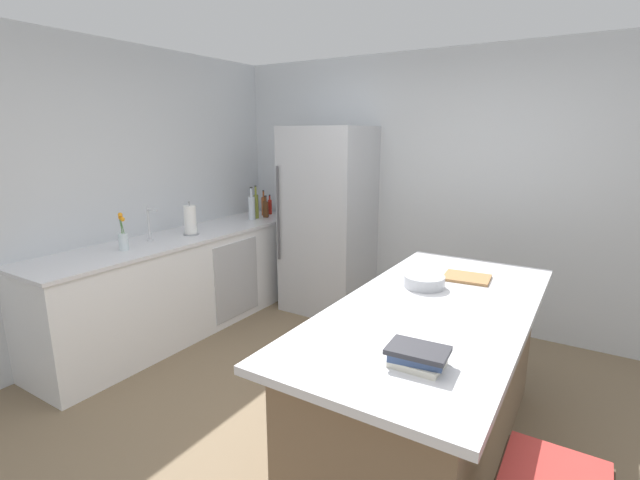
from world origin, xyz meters
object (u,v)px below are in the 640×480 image
kitchen_island (430,380)px  vinegar_bottle (264,206)px  refrigerator (328,221)px  soda_bottle (252,207)px  hot_sauce_bottle (270,206)px  flower_vase (123,238)px  olive_oil_bottle (256,206)px  cookbook_stack (418,356)px  mixing_bowl (424,281)px  syrup_bottle (266,209)px  paper_towel_roll (190,221)px  sink_faucet (150,223)px  cutting_board (467,278)px

kitchen_island → vinegar_bottle: 3.12m
kitchen_island → refrigerator: size_ratio=1.13×
soda_bottle → hot_sauce_bottle: bearing=96.6°
flower_vase → olive_oil_bottle: olive_oil_bottle is taller
cookbook_stack → hot_sauce_bottle: bearing=137.5°
mixing_bowl → syrup_bottle: bearing=149.9°
paper_towel_roll → syrup_bottle: size_ratio=1.28×
kitchen_island → refrigerator: refrigerator is taller
cookbook_stack → olive_oil_bottle: bearing=140.7°
kitchen_island → flower_vase: 2.58m
paper_towel_roll → olive_oil_bottle: olive_oil_bottle is taller
flower_vase → soda_bottle: 1.57m
sink_faucet → soda_bottle: size_ratio=0.84×
olive_oil_bottle → refrigerator: bearing=8.9°
cutting_board → syrup_bottle: bearing=157.4°
vinegar_bottle → cookbook_stack: size_ratio=1.14×
refrigerator → flower_vase: (-0.85, -1.79, 0.07)m
refrigerator → olive_oil_bottle: bearing=-171.1°
olive_oil_bottle → cookbook_stack: 3.45m
paper_towel_roll → cutting_board: 2.53m
kitchen_island → cutting_board: bearing=87.2°
flower_vase → paper_towel_roll: 0.69m
flower_vase → olive_oil_bottle: 1.66m
soda_bottle → cutting_board: bearing=-18.5°
cutting_board → mixing_bowl: bearing=-121.1°
olive_oil_bottle → cutting_board: (2.55, -0.94, -0.13)m
vinegar_bottle → cutting_board: size_ratio=0.95×
hot_sauce_bottle → syrup_bottle: 0.20m
flower_vase → cutting_board: flower_vase is taller
paper_towel_roll → vinegar_bottle: bearing=93.2°
paper_towel_roll → flower_vase: bearing=-91.6°
olive_oil_bottle → mixing_bowl: size_ratio=1.46×
syrup_bottle → cutting_board: size_ratio=0.80×
kitchen_island → flower_vase: (-2.51, -0.15, 0.56)m
vinegar_bottle → olive_oil_bottle: size_ratio=0.80×
hot_sauce_bottle → cutting_board: bearing=-25.3°
refrigerator → vinegar_bottle: bearing=176.6°
soda_bottle → mixing_bowl: bearing=-26.1°
soda_bottle → vinegar_bottle: bearing=101.5°
syrup_bottle → cutting_board: (2.49, -1.03, -0.09)m
kitchen_island → hot_sauce_bottle: (-2.55, 1.79, 0.54)m
flower_vase → vinegar_bottle: bearing=91.4°
flower_vase → syrup_bottle: 1.76m
hot_sauce_bottle → cookbook_stack: 3.65m
soda_bottle → syrup_bottle: bearing=77.3°
syrup_bottle → cookbook_stack: size_ratio=0.96×
cookbook_stack → vinegar_bottle: bearing=138.8°
hot_sauce_bottle → syrup_bottle: bearing=-65.1°
refrigerator → cookbook_stack: 2.94m
soda_bottle → mixing_bowl: 2.62m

